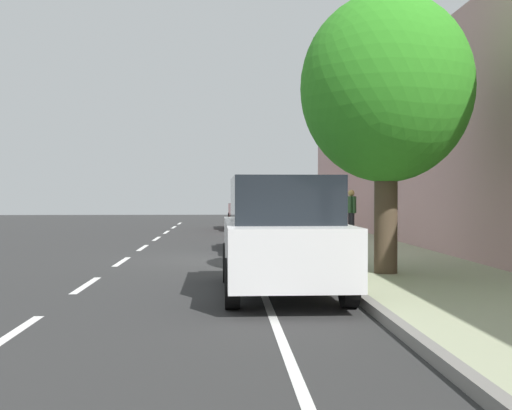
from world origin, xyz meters
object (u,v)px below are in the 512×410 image
parked_suv_red_mid (250,208)px  pedestrian_on_phone (351,210)px  parked_suv_white_nearest (281,234)px  parked_sedan_silver_second (260,226)px  bicycle_at_curb (269,229)px  fire_hydrant (337,243)px  cyclist_with_backpack (276,212)px  street_tree_mid_block (386,89)px

parked_suv_red_mid → pedestrian_on_phone: 7.98m
parked_suv_white_nearest → parked_sedan_silver_second: (0.09, 8.28, -0.27)m
parked_suv_white_nearest → bicycle_at_curb: 13.15m
parked_sedan_silver_second → fire_hydrant: bearing=-72.0°
cyclist_with_backpack → fire_hydrant: size_ratio=2.04×
parked_sedan_silver_second → parked_suv_red_mid: bearing=89.3°
parked_suv_white_nearest → cyclist_with_backpack: parked_suv_white_nearest is taller
parked_suv_red_mid → cyclist_with_backpack: size_ratio=2.78×
parked_sedan_silver_second → fire_hydrant: size_ratio=5.30×
bicycle_at_curb → street_tree_mid_block: size_ratio=0.25×
parked_suv_white_nearest → cyclist_with_backpack: size_ratio=2.76×
parked_suv_red_mid → fire_hydrant: parked_suv_red_mid is taller
parked_suv_red_mid → parked_suv_white_nearest: bearing=-90.7°
bicycle_at_curb → pedestrian_on_phone: (3.01, -0.36, 0.74)m
parked_sedan_silver_second → pedestrian_on_phone: 5.77m
pedestrian_on_phone → fire_hydrant: size_ratio=2.04×
parked_sedan_silver_second → cyclist_with_backpack: 4.49m
parked_suv_white_nearest → pedestrian_on_phone: bearing=73.8°
street_tree_mid_block → fire_hydrant: 3.86m
parked_sedan_silver_second → cyclist_with_backpack: (0.82, 4.41, 0.29)m
parked_suv_white_nearest → parked_sedan_silver_second: parked_suv_white_nearest is taller
pedestrian_on_phone → bicycle_at_curb: bearing=173.2°
parked_sedan_silver_second → bicycle_at_curb: bearing=82.9°
bicycle_at_curb → pedestrian_on_phone: pedestrian_on_phone is taller
parked_suv_white_nearest → street_tree_mid_block: size_ratio=0.86×
parked_suv_white_nearest → bicycle_at_curb: (0.70, 13.12, -0.65)m
parked_sedan_silver_second → cyclist_with_backpack: size_ratio=2.60×
bicycle_at_curb → fire_hydrant: size_ratio=1.63×
cyclist_with_backpack → fire_hydrant: cyclist_with_backpack is taller
pedestrian_on_phone → street_tree_mid_block: bearing=-97.7°
street_tree_mid_block → parked_suv_red_mid: bearing=96.1°
parked_suv_white_nearest → pedestrian_on_phone: parked_suv_white_nearest is taller
bicycle_at_curb → parked_sedan_silver_second: bearing=-97.1°
parked_sedan_silver_second → street_tree_mid_block: 7.64m
parked_suv_red_mid → fire_hydrant: (1.37, -16.27, -0.45)m
bicycle_at_curb → fire_hydrant: (0.90, -9.45, 0.19)m
parked_sedan_silver_second → bicycle_at_curb: parked_sedan_silver_second is taller
bicycle_at_curb → cyclist_with_backpack: (0.22, -0.43, 0.66)m
parked_sedan_silver_second → parked_suv_red_mid: 11.67m
parked_suv_white_nearest → parked_suv_red_mid: bearing=89.3°
bicycle_at_curb → pedestrian_on_phone: 3.12m
parked_suv_red_mid → bicycle_at_curb: bearing=-86.1°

